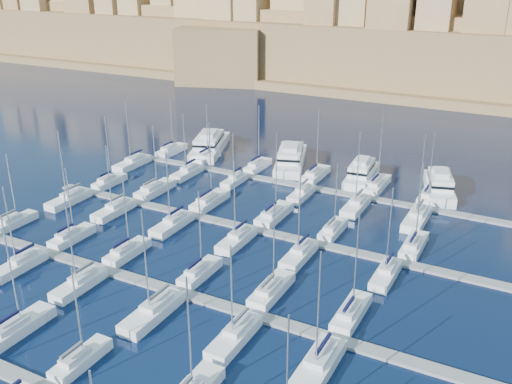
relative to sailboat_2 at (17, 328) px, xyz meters
The scene contains 46 objects.
ground 30.67m from the sailboat_2, 67.43° to the left, with size 600.00×600.00×0.00m, color black.
pontoon_mid_near 20.12m from the sailboat_2, 54.20° to the left, with size 84.00×2.00×0.40m, color slate.
pontoon_mid_far 40.08m from the sailboat_2, 72.93° to the left, with size 84.00×2.00×0.40m, color slate.
pontoon_far 61.45m from the sailboat_2, 78.96° to the left, with size 84.00×2.00×0.40m, color slate.
sailboat_2 is the anchor object (origin of this frame).
sailboat_3 11.00m from the sailboat_2, ahead, with size 2.35×7.83×12.38m.
sailboat_12 32.63m from the sailboat_2, 139.53° to the left, with size 2.38×7.93×12.96m.
sailboat_13 24.61m from the sailboat_2, 119.52° to the left, with size 2.52×8.42×12.50m.
sailboat_14 21.50m from the sailboat_2, 92.41° to the left, with size 2.57×8.56×12.69m.
sailboat_15 24.64m from the sailboat_2, 60.15° to the left, with size 2.50×8.33×13.18m.
sailboat_16 32.03m from the sailboat_2, 43.14° to the left, with size 2.82×9.41×13.43m.
sailboat_17 40.86m from the sailboat_2, 32.10° to the left, with size 2.71×9.02×14.48m.
sailboat_19 16.41m from the sailboat_2, 137.63° to the left, with size 2.62×8.73×13.45m.
sailboat_20 11.08m from the sailboat_2, 93.01° to the left, with size 2.62×8.72×14.56m.
sailboat_21 16.17m from the sailboat_2, 39.67° to the left, with size 3.07×10.24×15.28m.
sailboat_22 26.36m from the sailboat_2, 24.06° to the left, with size 2.81×9.37×13.31m.
sailboat_23 36.21m from the sailboat_2, 16.37° to the left, with size 3.14×10.47×15.49m.
sailboat_24 49.17m from the sailboat_2, 118.39° to the left, with size 2.43×8.09×14.29m.
sailboat_25 45.92m from the sailboat_2, 106.07° to the left, with size 2.96×9.86×13.64m.
sailboat_26 44.11m from the sailboat_2, 90.30° to the left, with size 2.95×9.83×15.85m.
sailboat_27 46.04m from the sailboat_2, 73.69° to the left, with size 3.00×10.00×15.60m.
sailboat_28 49.59m from the sailboat_2, 60.88° to the left, with size 2.47×8.23×12.14m.
sailboat_29 57.48m from the sailboat_2, 49.55° to the left, with size 2.73×9.08×14.50m.
sailboat_30 40.47m from the sailboat_2, 126.05° to the left, with size 2.83×9.42×14.34m.
sailboat_31 35.33m from the sailboat_2, 111.74° to the left, with size 2.77×9.23×13.14m.
sailboat_32 32.75m from the sailboat_2, 90.90° to the left, with size 2.81×9.38×14.30m.
sailboat_33 34.91m from the sailboat_2, 70.10° to the left, with size 2.76×9.20×14.30m.
sailboat_34 39.93m from the sailboat_2, 55.35° to the left, with size 2.75×9.15×14.44m.
sailboat_35 48.82m from the sailboat_2, 42.71° to the left, with size 2.59×8.62×14.29m.
sailboat_36 70.11m from the sailboat_2, 110.27° to the left, with size 2.74×9.13×13.00m.
sailboat_37 66.88m from the sailboat_2, 102.32° to the left, with size 2.48×8.27×13.27m.
sailboat_38 65.55m from the sailboat_2, 91.26° to the left, with size 2.60×8.66×14.23m.
sailboat_39 67.18m from the sailboat_2, 79.97° to the left, with size 2.97×9.91×14.76m.
sailboat_40 70.76m from the sailboat_2, 69.62° to the left, with size 3.08×10.28×15.89m.
sailboat_41 73.92m from the sailboat_2, 61.98° to the left, with size 2.43×8.10×13.29m.
sailboat_42 60.58m from the sailboat_2, 115.99° to the left, with size 2.99×9.96×14.62m.
sailboat_43 56.39m from the sailboat_2, 102.85° to the left, with size 2.67×8.90×13.74m.
sailboat_44 55.63m from the sailboat_2, 91.54° to the left, with size 2.28×7.61×10.99m.
sailboat_45 56.83m from the sailboat_2, 76.42° to the left, with size 2.51×8.36×11.69m.
sailboat_46 59.79m from the sailboat_2, 65.96° to the left, with size 2.90×9.66×14.96m.
sailboat_47 64.70m from the sailboat_2, 56.86° to the left, with size 3.16×10.53×16.16m.
motor_yacht_a 73.47m from the sailboat_2, 103.61° to the left, with size 12.33×20.76×5.25m.
motor_yacht_b 71.10m from the sailboat_2, 86.87° to the left, with size 11.64×19.87×5.25m.
motor_yacht_c 72.07m from the sailboat_2, 73.34° to the left, with size 5.89×15.39×5.25m.
motor_yacht_d 78.17m from the sailboat_2, 62.54° to the left, with size 9.07×16.36×5.25m.
fortified_city 184.47m from the sailboat_2, 86.39° to the left, with size 460.00×108.95×59.52m.
Camera 1 is at (40.37, -65.81, 41.65)m, focal length 40.00 mm.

